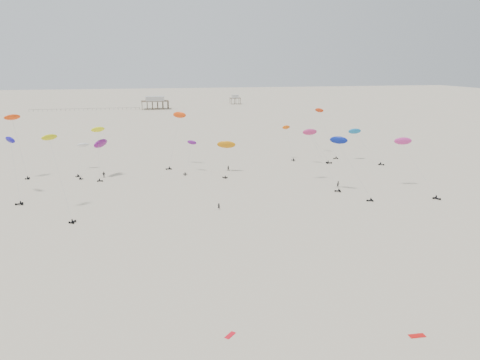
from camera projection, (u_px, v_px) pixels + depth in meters
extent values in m
plane|color=beige|center=(190.00, 138.00, 224.14)|extent=(900.00, 900.00, 0.00)
cube|color=brown|center=(155.00, 101.00, 362.57)|extent=(21.00, 13.00, 0.30)
cube|color=silver|center=(155.00, 99.00, 362.14)|extent=(14.00, 8.40, 3.20)
cube|color=#B2B2AD|center=(155.00, 96.00, 361.72)|extent=(15.00, 9.00, 0.30)
cube|color=brown|center=(235.00, 98.00, 405.82)|extent=(9.00, 7.00, 0.30)
cube|color=silver|center=(235.00, 97.00, 405.49)|extent=(5.60, 4.20, 2.40)
cube|color=#B2B2AD|center=(235.00, 95.00, 405.16)|extent=(6.00, 4.50, 0.30)
cube|color=black|center=(85.00, 109.00, 352.88)|extent=(80.00, 0.10, 0.10)
cylinder|color=gray|center=(189.00, 159.00, 152.68)|extent=(0.03, 0.03, 10.23)
ellipsoid|color=#6B1782|center=(192.00, 142.00, 154.08)|extent=(3.74, 3.71, 1.86)
cylinder|color=gray|center=(81.00, 160.00, 153.66)|extent=(0.03, 0.03, 13.54)
ellipsoid|color=silver|center=(83.00, 145.00, 158.23)|extent=(4.09, 2.22, 1.94)
cylinder|color=gray|center=(327.00, 134.00, 180.65)|extent=(0.03, 0.03, 20.72)
ellipsoid|color=red|center=(319.00, 110.00, 184.72)|extent=(3.57, 4.28, 2.02)
cylinder|color=gray|center=(290.00, 144.00, 173.24)|extent=(0.03, 0.03, 11.67)
ellipsoid|color=#FF610D|center=(286.00, 127.00, 173.67)|extent=(3.58, 2.12, 1.65)
cylinder|color=gray|center=(368.00, 148.00, 169.10)|extent=(0.03, 0.03, 15.17)
ellipsoid|color=#1771B2|center=(355.00, 131.00, 172.21)|extent=(5.03, 2.09, 2.51)
cylinder|color=gray|center=(61.00, 179.00, 109.23)|extent=(0.03, 0.03, 21.18)
ellipsoid|color=#D4D211|center=(49.00, 137.00, 112.17)|extent=(4.34, 3.86, 2.00)
cylinder|color=gray|center=(419.00, 169.00, 129.56)|extent=(0.03, 0.03, 18.86)
ellipsoid|color=#CE308D|center=(403.00, 141.00, 134.51)|extent=(5.42, 2.90, 2.52)
cylinder|color=gray|center=(320.00, 147.00, 166.89)|extent=(0.03, 0.03, 12.39)
ellipsoid|color=#0B2A9A|center=(310.00, 131.00, 165.43)|extent=(3.99, 3.07, 1.79)
cylinder|color=gray|center=(226.00, 162.00, 150.28)|extent=(0.03, 0.03, 11.53)
ellipsoid|color=orange|center=(226.00, 144.00, 153.31)|extent=(6.65, 4.40, 3.08)
cylinder|color=gray|center=(323.00, 161.00, 136.43)|extent=(0.03, 0.03, 20.16)
ellipsoid|color=#CC3073|center=(310.00, 132.00, 141.06)|extent=(4.58, 1.73, 2.25)
cylinder|color=gray|center=(174.00, 142.00, 160.56)|extent=(0.03, 0.03, 18.05)
ellipsoid|color=#FC480D|center=(179.00, 115.00, 161.97)|extent=(5.15, 4.23, 2.45)
cylinder|color=gray|center=(15.00, 172.00, 122.94)|extent=(0.03, 0.03, 18.15)
ellipsoid|color=#140DAE|center=(10.00, 140.00, 126.22)|extent=(4.37, 4.78, 2.29)
cylinder|color=gray|center=(354.00, 170.00, 126.16)|extent=(0.03, 0.03, 18.01)
ellipsoid|color=#0B1D91|center=(339.00, 140.00, 129.42)|extent=(5.04, 4.41, 2.44)
cylinder|color=gray|center=(99.00, 156.00, 143.82)|extent=(0.03, 0.03, 14.84)
ellipsoid|color=#F7FF15|center=(98.00, 129.00, 144.42)|extent=(4.84, 3.82, 2.19)
cylinder|color=gray|center=(91.00, 162.00, 146.31)|extent=(0.03, 0.03, 11.31)
ellipsoid|color=#7C167A|center=(101.00, 143.00, 146.68)|extent=(5.85, 7.29, 3.40)
cylinder|color=gray|center=(20.00, 149.00, 144.19)|extent=(0.03, 0.03, 17.96)
ellipsoid|color=#FF440D|center=(12.00, 117.00, 142.31)|extent=(5.35, 4.53, 2.40)
imported|color=black|center=(219.00, 209.00, 116.13)|extent=(0.76, 0.59, 1.87)
imported|color=black|center=(338.00, 187.00, 136.61)|extent=(1.10, 0.72, 2.12)
imported|color=black|center=(104.00, 177.00, 148.21)|extent=(1.43, 0.93, 2.25)
imported|color=black|center=(228.00, 171.00, 157.37)|extent=(0.89, 0.74, 2.08)
cube|color=red|center=(417.00, 336.00, 62.40)|extent=(2.24, 1.01, 0.08)
cube|color=red|center=(230.00, 335.00, 62.53)|extent=(1.76, 1.78, 0.07)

